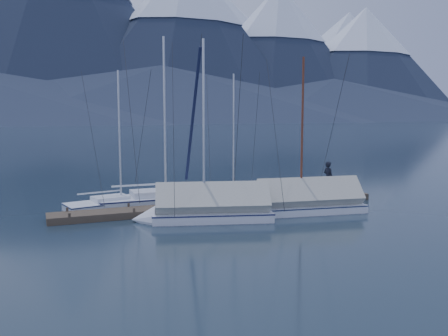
% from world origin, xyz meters
% --- Properties ---
extents(ground, '(1000.00, 1000.00, 0.00)m').
position_xyz_m(ground, '(0.00, 0.00, 0.00)').
color(ground, black).
rests_on(ground, ground).
extents(mountain_range, '(877.00, 584.00, 150.50)m').
position_xyz_m(mountain_range, '(4.12, 370.45, 58.65)').
color(mountain_range, '#475675').
rests_on(mountain_range, ground).
extents(dock, '(18.00, 1.50, 0.54)m').
position_xyz_m(dock, '(0.00, 2.00, 0.11)').
color(dock, '#382D23').
rests_on(dock, ground).
extents(mooring_posts, '(15.12, 1.52, 0.35)m').
position_xyz_m(mooring_posts, '(-0.50, 2.00, 0.35)').
color(mooring_posts, '#382D23').
rests_on(mooring_posts, ground).
extents(sailboat_open_left, '(6.38, 3.09, 8.13)m').
position_xyz_m(sailboat_open_left, '(-4.64, 4.66, 0.14)').
color(sailboat_open_left, silver).
rests_on(sailboat_open_left, ground).
extents(sailboat_open_mid, '(7.74, 3.32, 10.21)m').
position_xyz_m(sailboat_open_mid, '(-2.02, 4.49, 0.18)').
color(sailboat_open_mid, silver).
rests_on(sailboat_open_mid, ground).
extents(sailboat_open_right, '(6.42, 3.31, 8.17)m').
position_xyz_m(sailboat_open_right, '(2.17, 4.70, 0.14)').
color(sailboat_open_right, silver).
rests_on(sailboat_open_right, ground).
extents(sailboat_covered_near, '(7.00, 3.16, 8.80)m').
position_xyz_m(sailboat_covered_near, '(3.17, -0.41, 0.44)').
color(sailboat_covered_near, silver).
rests_on(sailboat_covered_near, ground).
extents(sailboat_covered_far, '(6.98, 3.71, 9.38)m').
position_xyz_m(sailboat_covered_far, '(-2.08, -0.23, 0.46)').
color(sailboat_covered_far, silver).
rests_on(sailboat_covered_far, ground).
extents(person, '(0.58, 0.77, 1.91)m').
position_xyz_m(person, '(6.89, 2.38, 1.30)').
color(person, black).
rests_on(person, dock).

